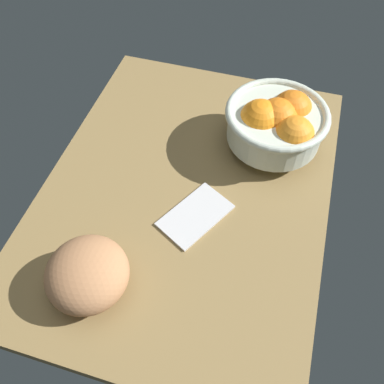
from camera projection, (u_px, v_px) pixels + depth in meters
The scene contains 4 objects.
ground_plane at pixel (186, 194), 83.69cm from camera, with size 74.76×55.96×3.00cm, color olive.
fruit_bowl at pixel (277, 123), 83.47cm from camera, with size 20.96×20.96×12.31cm.
bread_loaf at pixel (87, 274), 66.95cm from camera, with size 13.94×13.72×8.76cm, color #B57B50.
napkin_folded at pixel (195, 215), 78.35cm from camera, with size 13.73×8.11×0.99cm, color silver.
Camera 1 is at (-46.67, -14.99, 66.35)cm, focal length 38.60 mm.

